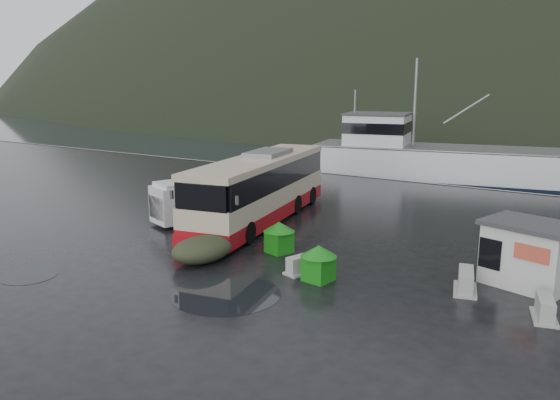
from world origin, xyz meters
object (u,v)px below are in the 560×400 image
Objects in this scene: jersey_barrier_b at (465,291)px; jersey_barrier_c at (544,319)px; waste_bin_right at (318,280)px; fishing_trawler at (449,171)px; coach_bus at (261,220)px; white_van at (203,220)px; ticket_kiosk at (525,285)px; dome_tent at (202,262)px; waste_bin_left at (279,252)px; jersey_barrier_a at (302,273)px.

jersey_barrier_c is (2.71, -1.02, 0.00)m from jersey_barrier_b.
waste_bin_right is 28.93m from fishing_trawler.
coach_bus is 3.12m from white_van.
waste_bin_right is (9.69, -4.74, 0.00)m from white_van.
ticket_kiosk is 1.94× the size of jersey_barrier_b.
fishing_trawler reaches higher than ticket_kiosk.
dome_tent is 1.73× the size of jersey_barrier_b.
dome_tent is at bearing -125.28° from waste_bin_left.
fishing_trawler is at bearing 94.56° from jersey_barrier_a.
jersey_barrier_b is (11.97, -4.49, 0.00)m from coach_bus.
jersey_barrier_c is at bearing -6.76° from waste_bin_left.
ticket_kiosk is 2.14× the size of jersey_barrier_c.
waste_bin_right is at bearing -94.96° from fishing_trawler.
coach_bus is at bearing -175.01° from ticket_kiosk.
dome_tent is at bearing -165.71° from jersey_barrier_b.
ticket_kiosk reaches higher than waste_bin_right.
white_van is at bearing 130.10° from dome_tent.
waste_bin_right is 0.45× the size of ticket_kiosk.
white_van is 17.77m from jersey_barrier_c.
white_van is 7.09m from dome_tent.
jersey_barrier_c is at bearing 6.87° from dome_tent.
waste_bin_right is 5.29m from jersey_barrier_b.
dome_tent is at bearing -143.59° from ticket_kiosk.
jersey_barrier_c is at bearing 7.53° from white_van.
waste_bin_left is at bearing -101.15° from fishing_trawler.
waste_bin_right is at bearing -159.19° from jersey_barrier_b.
waste_bin_left is at bearing -154.94° from ticket_kiosk.
jersey_barrier_a is at bearing -176.98° from jersey_barrier_c.
fishing_trawler is at bearing 127.61° from ticket_kiosk.
fishing_trawler reaches higher than coach_bus.
ticket_kiosk reaches higher than jersey_barrier_b.
jersey_barrier_c is (0.98, -2.82, 0.00)m from ticket_kiosk.
white_van reaches higher than jersey_barrier_b.
jersey_barrier_c is (8.59, 0.45, 0.00)m from jersey_barrier_a.
waste_bin_left is 0.97× the size of jersey_barrier_a.
white_van is 3.84× the size of jersey_barrier_c.
dome_tent reaches higher than jersey_barrier_b.
jersey_barrier_a is (4.18, 1.09, 0.00)m from dome_tent.
jersey_barrier_a is at bearing 14.56° from dome_tent.
white_van is 1.79× the size of ticket_kiosk.
jersey_barrier_a is (8.75, -4.34, 0.00)m from white_van.
white_van is at bearing 153.61° from jersey_barrier_a.
dome_tent is (1.90, -7.05, 0.00)m from coach_bus.
coach_bus is at bearing 51.57° from white_van.
waste_bin_left is 26.62m from fishing_trawler.
jersey_barrier_c is (14.67, -5.51, 0.00)m from coach_bus.
coach_bus is 13.95m from ticket_kiosk.
fishing_trawler is (-9.87, 25.08, 0.00)m from ticket_kiosk.
jersey_barrier_b is at bearing -117.76° from ticket_kiosk.
waste_bin_left is 9.92m from ticket_kiosk.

